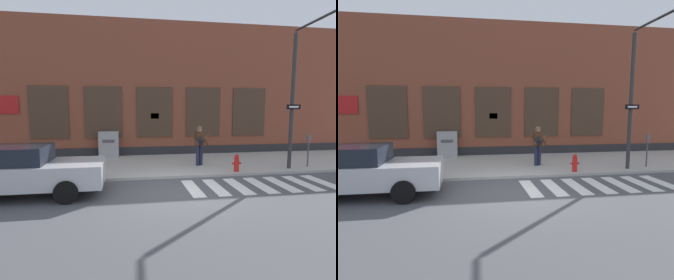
% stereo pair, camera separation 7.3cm
% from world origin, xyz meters
% --- Properties ---
extents(ground_plane, '(160.00, 160.00, 0.00)m').
position_xyz_m(ground_plane, '(0.00, 0.00, 0.00)').
color(ground_plane, '#4C4C51').
extents(sidewalk, '(28.00, 4.78, 0.10)m').
position_xyz_m(sidewalk, '(0.00, 4.10, 0.05)').
color(sidewalk, '#ADAAA3').
rests_on(sidewalk, ground).
extents(building_backdrop, '(28.00, 4.06, 7.31)m').
position_xyz_m(building_backdrop, '(-0.00, 8.49, 3.65)').
color(building_backdrop, brown).
rests_on(building_backdrop, ground).
extents(crosswalk, '(5.20, 1.90, 0.01)m').
position_xyz_m(crosswalk, '(3.00, 0.41, 0.01)').
color(crosswalk, silver).
rests_on(crosswalk, ground).
extents(red_car, '(4.60, 1.99, 1.53)m').
position_xyz_m(red_car, '(-4.58, 0.47, 0.77)').
color(red_car, '#B7BABF').
rests_on(red_car, ground).
extents(busker, '(0.76, 0.62, 1.74)m').
position_xyz_m(busker, '(1.68, 3.40, 1.09)').
color(busker, '#1E233D').
rests_on(busker, sidewalk).
extents(traffic_light, '(0.60, 2.86, 5.74)m').
position_xyz_m(traffic_light, '(5.25, 1.24, 4.02)').
color(traffic_light, '#2D2D30').
rests_on(traffic_light, sidewalk).
extents(parking_meter, '(0.13, 0.11, 1.44)m').
position_xyz_m(parking_meter, '(6.30, 2.41, 1.05)').
color(parking_meter, '#47474C').
rests_on(parking_meter, sidewalk).
extents(utility_box, '(1.01, 0.56, 1.35)m').
position_xyz_m(utility_box, '(-2.45, 6.04, 0.78)').
color(utility_box, '#9E9E9E').
rests_on(utility_box, sidewalk).
extents(fire_hydrant, '(0.38, 0.20, 0.70)m').
position_xyz_m(fire_hydrant, '(2.85, 2.06, 0.45)').
color(fire_hydrant, red).
rests_on(fire_hydrant, sidewalk).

